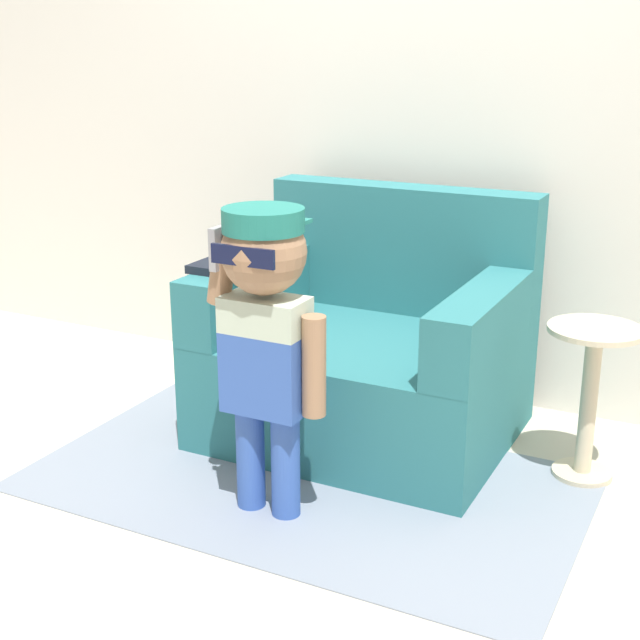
# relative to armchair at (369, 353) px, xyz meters

# --- Properties ---
(ground_plane) EXTENTS (10.00, 10.00, 0.00)m
(ground_plane) POSITION_rel_armchair_xyz_m (-0.01, -0.13, -0.31)
(ground_plane) COLOR #BCB29E
(wall_back) EXTENTS (10.00, 0.05, 2.60)m
(wall_back) POSITION_rel_armchair_xyz_m (-0.01, 0.53, 0.99)
(wall_back) COLOR silver
(wall_back) RESTS_ON ground_plane
(armchair) EXTENTS (1.11, 0.90, 0.90)m
(armchair) POSITION_rel_armchair_xyz_m (0.00, 0.00, 0.00)
(armchair) COLOR #286B70
(armchair) RESTS_ON ground_plane
(person_child) EXTENTS (0.40, 0.30, 0.98)m
(person_child) POSITION_rel_armchair_xyz_m (-0.02, -0.72, 0.35)
(person_child) COLOR #3356AD
(person_child) RESTS_ON ground_plane
(side_table) EXTENTS (0.32, 0.32, 0.54)m
(side_table) POSITION_rel_armchair_xyz_m (0.83, -0.03, 0.01)
(side_table) COLOR beige
(side_table) RESTS_ON ground_plane
(rug) EXTENTS (1.86, 1.07, 0.01)m
(rug) POSITION_rel_armchair_xyz_m (-0.01, -0.50, -0.31)
(rug) COLOR gray
(rug) RESTS_ON ground_plane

